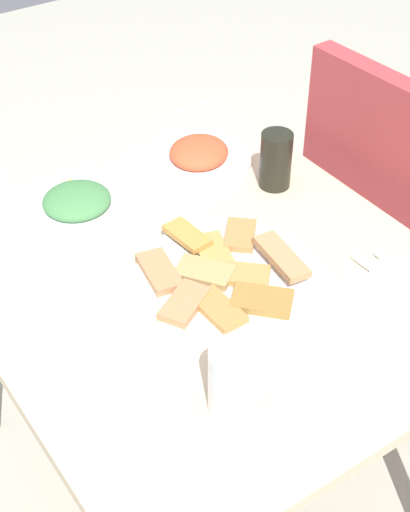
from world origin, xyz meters
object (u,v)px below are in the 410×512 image
paper_napkin (402,282)px  soda_can (276,160)px  salad_plate_rice (199,155)px  drinking_glass (235,381)px  spoon (409,277)px  dining_table (192,295)px  dining_chair (397,218)px  pide_platter (224,276)px  salad_plate_greens (77,203)px  fork (395,285)px

paper_napkin → soda_can: bearing=179.4°
salad_plate_rice → drinking_glass: drinking_glass is taller
soda_can → spoon: size_ratio=0.74×
dining_table → dining_chair: bearing=93.3°
pide_platter → salad_plate_greens: (-0.34, -0.12, 0.00)m
paper_napkin → spoon: spoon is taller
pide_platter → paper_napkin: pide_platter is taller
salad_plate_greens → spoon: 0.66m
soda_can → drinking_glass: soda_can is taller
dining_table → salad_plate_greens: bearing=-159.2°
dining_chair → soda_can: (-0.08, -0.33, 0.24)m
dining_table → dining_chair: 0.61m
fork → salad_plate_greens: bearing=-147.0°
pide_platter → paper_napkin: (0.18, 0.26, -0.01)m
fork → spoon: bearing=88.7°
salad_plate_rice → paper_napkin: (0.54, 0.08, -0.02)m
dining_table → dining_chair: (-0.03, 0.61, -0.09)m
dining_table → drinking_glass: 0.38m
dining_table → salad_plate_greens: size_ratio=4.42×
salad_plate_rice → fork: 0.54m
salad_plate_rice → soda_can: (0.16, 0.08, 0.04)m
dining_chair → spoon: dining_chair is taller
dining_chair → paper_napkin: (0.30, -0.33, 0.18)m
soda_can → dining_table: bearing=-68.5°
pide_platter → paper_napkin: bearing=54.6°
pide_platter → fork: size_ratio=1.67×
dining_chair → salad_plate_greens: bearing=-108.0°
dining_table → soda_can: soda_can is taller
dining_table → drinking_glass: drinking_glass is taller
dining_chair → paper_napkin: bearing=-47.9°
paper_napkin → salad_plate_rice: bearing=-171.9°
dining_table → fork: 0.38m
pide_platter → drinking_glass: size_ratio=2.80×
soda_can → paper_napkin: 0.38m
drinking_glass → soda_can: bearing=136.0°
salad_plate_greens → salad_plate_rice: size_ratio=0.99×
salad_plate_greens → fork: salad_plate_greens is taller
salad_plate_rice → dining_table: bearing=-36.2°
pide_platter → paper_napkin: size_ratio=2.77×
salad_plate_rice → spoon: 0.55m
salad_plate_rice → drinking_glass: size_ratio=1.94×
soda_can → drinking_glass: (0.43, -0.42, -0.00)m
dining_table → pide_platter: pide_platter is taller
spoon → fork: bearing=-88.8°
pide_platter → salad_plate_rice: salad_plate_rice is taller
pide_platter → salad_plate_greens: 0.36m
salad_plate_greens → paper_napkin: bearing=35.6°
salad_plate_greens → salad_plate_rice: salad_plate_rice is taller
soda_can → spoon: bearing=2.1°
paper_napkin → fork: fork is taller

